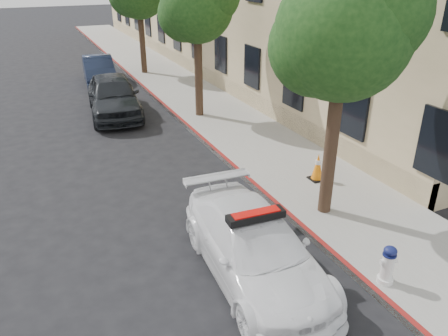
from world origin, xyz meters
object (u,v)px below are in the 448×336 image
police_car (255,248)px  fire_hydrant (388,265)px  parked_car_far (99,70)px  traffic_cone (318,167)px  parked_car_mid (113,95)px

police_car → fire_hydrant: size_ratio=5.78×
parked_car_far → traffic_cone: 14.17m
police_car → parked_car_far: 16.46m
parked_car_far → fire_hydrant: size_ratio=5.17×
police_car → traffic_cone: size_ratio=5.91×
parked_car_far → fire_hydrant: parked_car_far is taller
police_car → parked_car_mid: size_ratio=0.96×
parked_car_far → traffic_cone: bearing=-71.3°
parked_car_mid → parked_car_far: size_ratio=1.16×
parked_car_far → traffic_cone: (3.33, -13.78, -0.14)m
parked_car_mid → traffic_cone: size_ratio=6.14×
police_car → parked_car_far: (0.05, 16.46, 0.02)m
police_car → traffic_cone: (3.38, 2.68, -0.12)m
fire_hydrant → traffic_cone: bearing=87.2°
parked_car_mid → fire_hydrant: bearing=-72.8°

